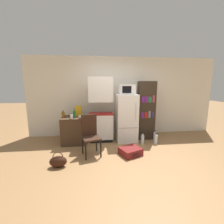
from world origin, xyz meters
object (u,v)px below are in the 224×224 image
at_px(microwave, 127,89).
at_px(bottle_amber_beer, 63,115).
at_px(bottle_green_tall, 74,114).
at_px(handbag, 58,161).
at_px(side_table, 75,130).
at_px(suitcase_large_flat, 130,151).
at_px(bottle_milk_white, 72,117).
at_px(water_bottle_front, 143,139).
at_px(water_bottle_back, 155,137).
at_px(refrigerator, 126,118).
at_px(bookshelf, 146,110).
at_px(cereal_box, 78,111).
at_px(chair, 90,132).
at_px(kitchen_hutch, 101,112).
at_px(water_bottle_middle, 156,139).
at_px(bowl, 81,116).

bearing_deg(microwave, bottle_amber_beer, -178.87).
height_order(bottle_green_tall, handbag, bottle_green_tall).
height_order(side_table, suitcase_large_flat, side_table).
height_order(bottle_milk_white, handbag, bottle_milk_white).
xyz_separation_m(microwave, water_bottle_front, (0.42, -0.36, -1.44)).
relative_size(bottle_amber_beer, water_bottle_front, 0.57).
distance_m(side_table, water_bottle_front, 2.03).
bearing_deg(water_bottle_back, microwave, 168.72).
distance_m(refrigerator, handbag, 2.29).
relative_size(bookshelf, water_bottle_back, 5.37).
height_order(bookshelf, cereal_box, bookshelf).
bearing_deg(bottle_amber_beer, chair, -45.02).
bearing_deg(water_bottle_front, kitchen_hutch, 159.58).
bearing_deg(suitcase_large_flat, microwave, 61.25).
bearing_deg(water_bottle_back, handbag, -155.40).
height_order(chair, water_bottle_back, chair).
relative_size(kitchen_hutch, bottle_milk_white, 13.57).
height_order(kitchen_hutch, microwave, kitchen_hutch).
relative_size(handbag, water_bottle_middle, 1.08).
height_order(side_table, cereal_box, cereal_box).
bearing_deg(side_table, water_bottle_middle, -8.83).
height_order(cereal_box, handbag, cereal_box).
height_order(bottle_amber_beer, bowl, bottle_amber_beer).
bearing_deg(water_bottle_back, bottle_amber_beer, 177.16).
relative_size(refrigerator, bookshelf, 0.79).
relative_size(side_table, handbag, 2.19).
bearing_deg(water_bottle_back, side_table, 176.26).
distance_m(bottle_milk_white, water_bottle_middle, 2.51).
height_order(chair, water_bottle_front, chair).
xyz_separation_m(side_table, kitchen_hutch, (0.79, 0.10, 0.52)).
bearing_deg(microwave, chair, -142.90).
bearing_deg(cereal_box, water_bottle_back, -8.59).
xyz_separation_m(microwave, suitcase_large_flat, (-0.09, -0.98, -1.50)).
height_order(microwave, bottle_amber_beer, microwave).
bearing_deg(microwave, bookshelf, 11.65).
height_order(suitcase_large_flat, water_bottle_front, water_bottle_front).
relative_size(refrigerator, suitcase_large_flat, 2.34).
xyz_separation_m(bottle_green_tall, water_bottle_front, (1.95, -0.22, -0.75)).
xyz_separation_m(bottle_milk_white, handbag, (-0.14, -1.13, -0.72)).
distance_m(bottle_milk_white, cereal_box, 0.45).
xyz_separation_m(bottle_amber_beer, cereal_box, (0.41, 0.21, 0.07)).
bearing_deg(water_bottle_back, suitcase_large_flat, -139.98).
xyz_separation_m(bottle_milk_white, cereal_box, (0.14, 0.41, 0.09)).
bearing_deg(water_bottle_back, refrigerator, 168.62).
bearing_deg(chair, bottle_milk_white, 115.55).
xyz_separation_m(bottle_amber_beer, water_bottle_middle, (2.67, -0.35, -0.73)).
distance_m(suitcase_large_flat, water_bottle_middle, 1.08).
xyz_separation_m(bookshelf, suitcase_large_flat, (-0.75, -1.11, -0.83)).
bearing_deg(bookshelf, handbag, -147.98).
xyz_separation_m(bowl, water_bottle_middle, (2.17, -0.31, -0.67)).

